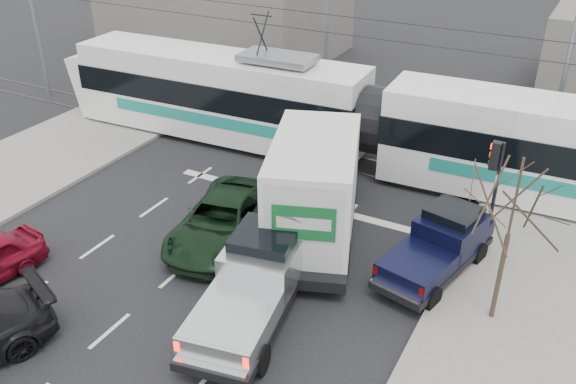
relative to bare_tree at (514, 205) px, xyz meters
The scene contains 13 objects.
ground 8.85m from the bare_tree, 161.79° to the right, with size 120.00×120.00×0.00m, color black.
rails 11.33m from the bare_tree, 135.38° to the left, with size 60.00×1.60×0.03m, color #33302D.
building_left 29.11m from the bare_tree, 137.92° to the left, with size 14.00×10.00×6.00m, color slate.
bare_tree is the anchor object (origin of this frame).
traffic_signal 4.28m from the bare_tree, 105.76° to the left, with size 0.44×0.44×3.60m.
street_lamp_near 11.58m from the bare_tree, 91.42° to the left, with size 2.38×0.25×9.00m.
street_lamp_far 17.97m from the bare_tree, 131.12° to the left, with size 2.38×0.25×9.00m.
catenary 10.68m from the bare_tree, 135.38° to the left, with size 60.00×0.20×7.00m.
tram 10.18m from the bare_tree, 131.03° to the left, with size 28.92×4.06×5.88m.
silver_pickup 7.23m from the bare_tree, 156.10° to the right, with size 3.09×6.32×2.20m.
box_truck 6.90m from the bare_tree, 165.45° to the left, with size 5.07×8.12×3.84m.
navy_pickup 3.83m from the bare_tree, 141.24° to the left, with size 2.76×5.02×2.00m.
green_car 9.55m from the bare_tree, behind, with size 2.56×5.56×1.55m, color black.
Camera 1 is at (8.84, -12.14, 11.63)m, focal length 38.00 mm.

